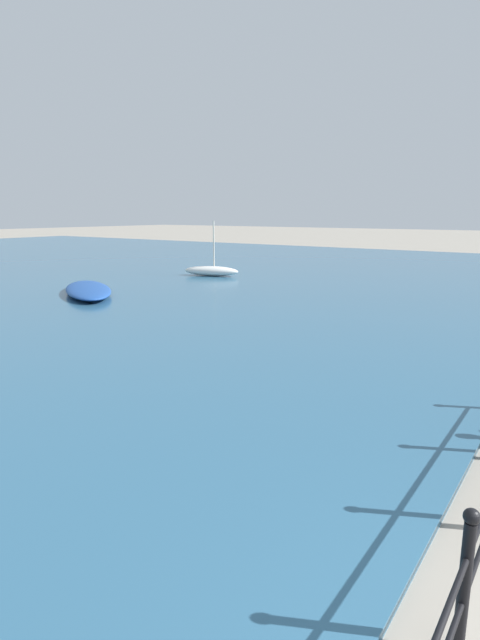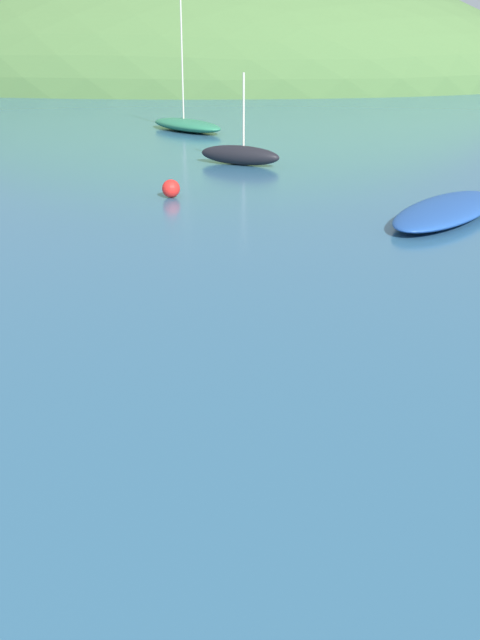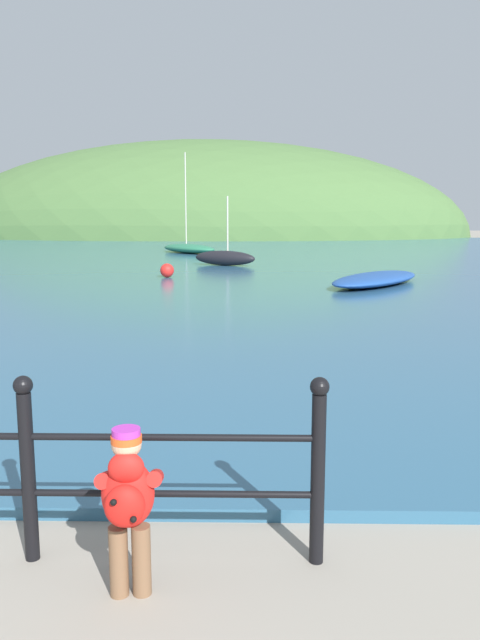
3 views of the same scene
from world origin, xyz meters
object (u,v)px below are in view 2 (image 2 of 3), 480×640
object	(u,v)px
boat_blue_hull	(187,125)
boat_red_dinghy	(240,155)
mooring_buoy	(171,189)
boat_mid_harbor	(447,210)

from	to	relation	value
boat_blue_hull	boat_red_dinghy	bearing A→B (deg)	-74.98
boat_red_dinghy	mooring_buoy	world-z (taller)	boat_red_dinghy
boat_red_dinghy	boat_mid_harbor	world-z (taller)	boat_red_dinghy
boat_blue_hull	mooring_buoy	size ratio (longest dim) A/B	11.84
mooring_buoy	boat_mid_harbor	bearing A→B (deg)	-18.50
mooring_buoy	boat_blue_hull	bearing A→B (deg)	92.84
boat_red_dinghy	boat_mid_harbor	distance (m)	9.15
boat_red_dinghy	mooring_buoy	xyz separation A→B (m)	(-1.77, -5.39, -0.09)
boat_mid_harbor	mooring_buoy	bearing A→B (deg)	161.50
boat_red_dinghy	boat_blue_hull	bearing A→B (deg)	105.02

